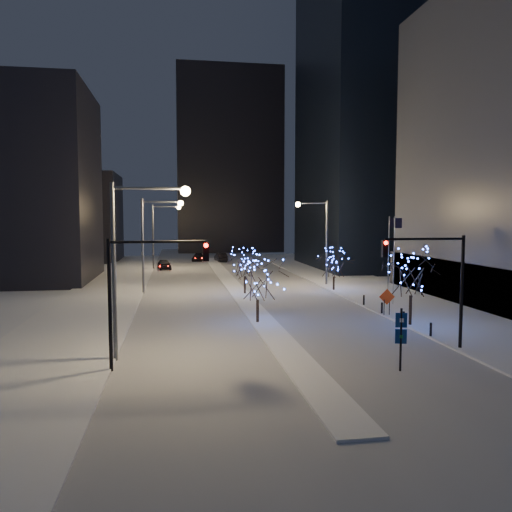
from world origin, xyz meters
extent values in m
plane|color=white|center=(0.00, 0.00, 0.00)|extent=(160.00, 160.00, 0.00)
cube|color=#A4A9B2|center=(0.00, 35.00, 0.01)|extent=(20.00, 130.00, 0.02)
cube|color=silver|center=(0.00, 30.00, 0.07)|extent=(2.00, 80.00, 0.15)
cube|color=silver|center=(15.00, 20.00, 0.07)|extent=(10.00, 90.00, 0.15)
cube|color=silver|center=(-14.00, 20.00, 0.07)|extent=(8.00, 90.00, 0.15)
cube|color=black|center=(-28.00, 40.00, 12.00)|extent=(22.00, 18.00, 24.00)
cube|color=black|center=(-26.00, 70.00, 8.00)|extent=(18.00, 16.00, 16.00)
cube|color=black|center=(6.00, 92.00, 21.00)|extent=(24.00, 14.00, 42.00)
cylinder|color=#595E66|center=(-10.00, 2.00, 5.00)|extent=(0.24, 0.24, 10.00)
cylinder|color=#595E66|center=(-8.00, 2.00, 9.70)|extent=(4.00, 0.16, 0.16)
sphere|color=#FFCC7F|center=(-6.00, 2.00, 9.55)|extent=(0.56, 0.56, 0.56)
cylinder|color=#595E66|center=(-10.00, 27.00, 5.00)|extent=(0.24, 0.24, 10.00)
cylinder|color=#595E66|center=(-8.00, 27.00, 9.70)|extent=(4.00, 0.16, 0.16)
sphere|color=#FFCC7F|center=(-6.00, 27.00, 9.55)|extent=(0.56, 0.56, 0.56)
cylinder|color=#595E66|center=(-10.00, 52.00, 5.00)|extent=(0.24, 0.24, 10.00)
cylinder|color=#595E66|center=(-8.00, 52.00, 9.70)|extent=(4.00, 0.16, 0.16)
sphere|color=#FFCC7F|center=(-6.00, 52.00, 9.55)|extent=(0.56, 0.56, 0.56)
cylinder|color=#595E66|center=(11.00, 30.00, 5.00)|extent=(0.24, 0.24, 10.00)
cylinder|color=#595E66|center=(9.25, 30.00, 9.70)|extent=(3.50, 0.16, 0.16)
sphere|color=#FFCC7F|center=(7.50, 30.00, 9.55)|extent=(0.56, 0.56, 0.56)
cylinder|color=black|center=(-10.00, 0.00, 3.50)|extent=(0.20, 0.20, 7.00)
cylinder|color=black|center=(-7.50, 0.00, 6.80)|extent=(5.00, 0.14, 0.14)
cube|color=black|center=(-5.00, 0.00, 6.25)|extent=(0.32, 0.28, 1.00)
sphere|color=#FF0C05|center=(-5.00, -0.18, 6.60)|extent=(0.22, 0.22, 0.22)
cylinder|color=black|center=(10.50, 1.00, 3.50)|extent=(0.20, 0.20, 7.00)
cylinder|color=black|center=(8.00, 1.00, 6.80)|extent=(5.00, 0.14, 0.14)
cube|color=black|center=(5.50, 1.00, 6.25)|extent=(0.32, 0.28, 1.00)
sphere|color=#FF0C05|center=(5.50, 0.82, 6.60)|extent=(0.22, 0.22, 0.22)
cylinder|color=silver|center=(13.00, 16.00, 4.15)|extent=(0.10, 0.10, 8.00)
cube|color=black|center=(13.35, 16.00, 7.55)|extent=(0.70, 0.03, 0.90)
cylinder|color=silver|center=(13.60, 18.50, 4.15)|extent=(0.10, 0.10, 8.00)
cube|color=black|center=(13.95, 18.50, 7.55)|extent=(0.70, 0.03, 0.90)
cylinder|color=black|center=(10.20, 4.00, 0.60)|extent=(0.16, 0.16, 0.90)
cylinder|color=black|center=(10.20, 8.00, 0.60)|extent=(0.16, 0.16, 0.90)
cylinder|color=black|center=(10.20, 12.00, 0.60)|extent=(0.16, 0.16, 0.90)
cylinder|color=black|center=(10.20, 16.00, 0.60)|extent=(0.16, 0.16, 0.90)
imported|color=black|center=(-8.35, 51.46, 0.77)|extent=(2.45, 4.75, 1.54)
imported|color=black|center=(1.50, 63.44, 0.79)|extent=(2.12, 4.91, 1.57)
imported|color=black|center=(-2.51, 65.22, 0.68)|extent=(2.66, 4.96, 1.37)
cylinder|color=black|center=(-0.50, 10.32, 1.00)|extent=(0.22, 0.22, 1.70)
cylinder|color=black|center=(0.50, 24.54, 1.05)|extent=(0.22, 0.22, 1.80)
cylinder|color=black|center=(10.50, 7.57, 1.24)|extent=(0.22, 0.22, 2.17)
cylinder|color=black|center=(10.50, 25.63, 0.87)|extent=(0.22, 0.22, 1.43)
cylinder|color=black|center=(5.00, -2.42, 1.68)|extent=(0.11, 0.11, 3.35)
cube|color=navy|center=(5.00, -2.42, 2.73)|extent=(0.59, 0.24, 0.77)
cube|color=navy|center=(5.00, -2.42, 1.87)|extent=(0.59, 0.24, 0.77)
cylinder|color=black|center=(10.07, 11.27, 0.78)|extent=(0.07, 0.07, 1.26)
cylinder|color=black|center=(10.53, 11.27, 0.78)|extent=(0.07, 0.07, 1.26)
cube|color=red|center=(10.30, 11.27, 1.64)|extent=(1.30, 0.15, 1.30)
camera|label=1|loc=(-6.59, -26.53, 8.10)|focal=35.00mm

